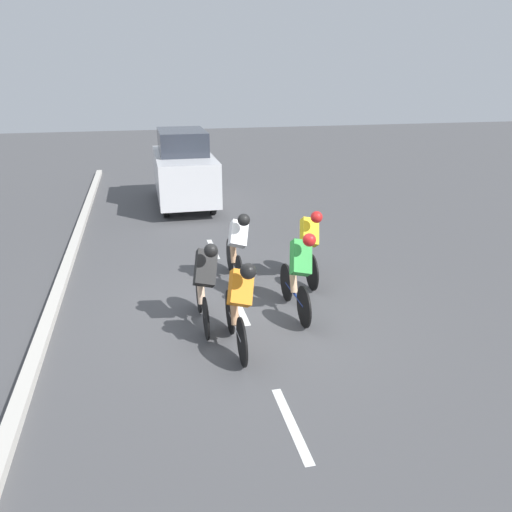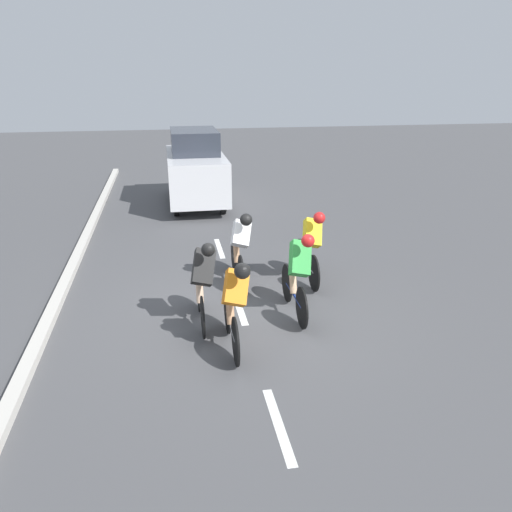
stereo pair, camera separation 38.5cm
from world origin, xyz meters
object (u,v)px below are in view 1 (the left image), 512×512
at_px(cyclist_orange, 239,303).
at_px(cyclist_yellow, 308,244).
at_px(cyclist_black, 205,282).
at_px(support_car, 184,169).
at_px(cyclist_white, 237,245).
at_px(cyclist_green, 299,271).

bearing_deg(cyclist_orange, cyclist_yellow, -128.46).
bearing_deg(cyclist_black, support_car, -93.02).
distance_m(cyclist_white, cyclist_black, 1.88).
xyz_separation_m(cyclist_green, support_car, (1.17, -8.05, 0.33)).
bearing_deg(cyclist_yellow, cyclist_orange, 51.54).
distance_m(cyclist_yellow, cyclist_black, 2.62).
distance_m(cyclist_orange, support_car, 8.99).
bearing_deg(cyclist_green, support_car, -81.75).
distance_m(cyclist_white, cyclist_yellow, 1.37).
relative_size(cyclist_yellow, cyclist_black, 1.04).
height_order(cyclist_white, support_car, support_car).
bearing_deg(support_car, cyclist_green, 98.25).
relative_size(cyclist_green, support_car, 0.42).
xyz_separation_m(cyclist_yellow, cyclist_green, (0.61, 1.35, 0.01)).
bearing_deg(cyclist_white, support_car, -86.22).
bearing_deg(support_car, cyclist_yellow, 104.82).
height_order(cyclist_orange, cyclist_black, cyclist_black).
distance_m(cyclist_yellow, support_car, 6.94).
bearing_deg(cyclist_green, cyclist_black, 2.63).
bearing_deg(support_car, cyclist_white, 93.78).
distance_m(cyclist_white, support_car, 6.47).
xyz_separation_m(cyclist_white, cyclist_orange, (0.46, 2.53, 0.00)).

